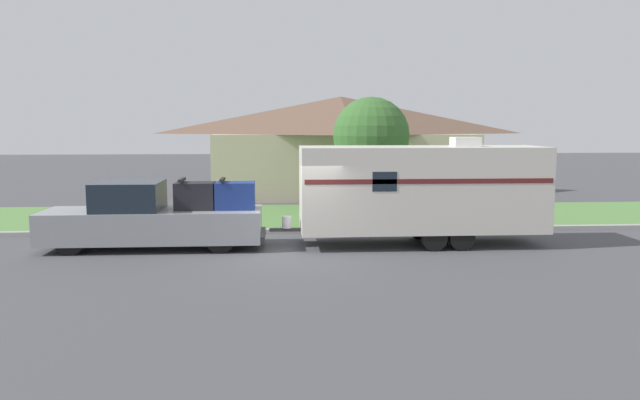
# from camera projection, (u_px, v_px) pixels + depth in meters

# --- Properties ---
(ground_plane) EXTENTS (120.00, 120.00, 0.00)m
(ground_plane) POSITION_uv_depth(u_px,v_px,m) (299.00, 256.00, 17.43)
(ground_plane) COLOR #47474C
(curb_strip) EXTENTS (80.00, 0.30, 0.14)m
(curb_strip) POSITION_uv_depth(u_px,v_px,m) (295.00, 231.00, 21.13)
(curb_strip) COLOR #999993
(curb_strip) RESTS_ON ground_plane
(lawn_strip) EXTENTS (80.00, 7.00, 0.03)m
(lawn_strip) POSITION_uv_depth(u_px,v_px,m) (292.00, 216.00, 24.75)
(lawn_strip) COLOR #568442
(lawn_strip) RESTS_ON ground_plane
(house_across_street) EXTENTS (13.86, 8.46, 5.09)m
(house_across_street) POSITION_uv_depth(u_px,v_px,m) (341.00, 143.00, 32.89)
(house_across_street) COLOR beige
(house_across_street) RESTS_ON ground_plane
(pickup_truck) EXTENTS (6.47, 2.02, 2.07)m
(pickup_truck) POSITION_uv_depth(u_px,v_px,m) (155.00, 218.00, 18.41)
(pickup_truck) COLOR black
(pickup_truck) RESTS_ON ground_plane
(travel_trailer) EXTENTS (8.26, 2.23, 3.27)m
(travel_trailer) POSITION_uv_depth(u_px,v_px,m) (422.00, 189.00, 18.85)
(travel_trailer) COLOR black
(travel_trailer) RESTS_ON ground_plane
(mailbox) EXTENTS (0.48, 0.20, 1.32)m
(mailbox) POSITION_uv_depth(u_px,v_px,m) (419.00, 200.00, 21.89)
(mailbox) COLOR brown
(mailbox) RESTS_ON ground_plane
(tree_in_yard) EXTENTS (3.02, 3.02, 4.73)m
(tree_in_yard) POSITION_uv_depth(u_px,v_px,m) (371.00, 136.00, 24.49)
(tree_in_yard) COLOR brown
(tree_in_yard) RESTS_ON ground_plane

